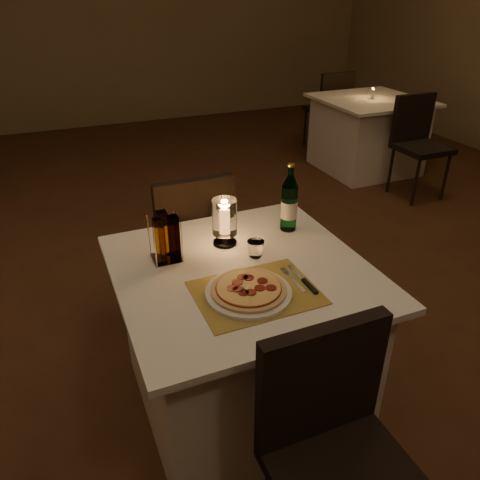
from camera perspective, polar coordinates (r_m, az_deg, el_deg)
name	(u,v)px	position (r m, az deg, el deg)	size (l,w,h in m)	color
floor	(241,349)	(2.64, 0.09, -13.11)	(8.00, 10.00, 0.02)	#4E2B19
wall_back	(86,7)	(6.87, -18.23, 25.41)	(8.00, 0.02, 3.00)	#8B7551
main_table	(242,338)	(2.11, 0.22, -11.90)	(1.00, 1.00, 0.74)	white
chair_near	(335,439)	(1.55, 11.48, -22.66)	(0.42, 0.42, 0.90)	black
chair_far	(191,234)	(2.57, -6.01, 0.78)	(0.42, 0.42, 0.90)	black
placemat	(256,293)	(1.75, 1.95, -6.43)	(0.45, 0.34, 0.00)	#A38738
plate	(249,292)	(1.73, 1.05, -6.42)	(0.32, 0.32, 0.01)	white
pizza	(249,289)	(1.72, 1.06, -5.97)	(0.28, 0.28, 0.02)	#D8B77F
fork	(291,278)	(1.83, 6.23, -4.59)	(0.02, 0.18, 0.00)	silver
knife	(307,283)	(1.80, 8.13, -5.23)	(0.02, 0.22, 0.01)	black
tumbler	(256,249)	(1.96, 1.91, -1.07)	(0.07, 0.07, 0.07)	white
water_bottle	(289,204)	(2.15, 6.02, 4.41)	(0.08, 0.08, 0.32)	#559F66
hurricane_candle	(224,219)	(2.01, -1.90, 2.63)	(0.11, 0.11, 0.21)	white
cruet_caddy	(166,239)	(1.92, -9.04, 0.06)	(0.12, 0.12, 0.21)	white
neighbor_table_right	(367,134)	(5.16, 15.20, 12.32)	(1.00, 1.00, 0.74)	white
neighbor_chair_ra	(418,136)	(4.60, 20.83, 11.78)	(0.42, 0.42, 0.90)	black
neighbor_chair_rb	(331,103)	(5.68, 11.04, 16.05)	(0.42, 0.42, 0.90)	black
neighbor_candle_right	(372,94)	(5.07, 15.82, 16.80)	(0.03, 0.03, 0.11)	white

